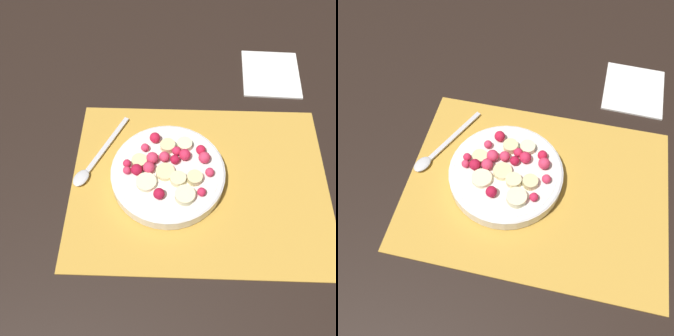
% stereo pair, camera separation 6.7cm
% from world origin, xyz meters
% --- Properties ---
extents(ground_plane, '(3.00, 3.00, 0.00)m').
position_xyz_m(ground_plane, '(0.00, 0.00, 0.00)').
color(ground_plane, black).
extents(placemat, '(0.47, 0.35, 0.01)m').
position_xyz_m(placemat, '(0.00, 0.00, 0.00)').
color(placemat, gold).
rests_on(placemat, ground_plane).
extents(fruit_bowl, '(0.21, 0.21, 0.05)m').
position_xyz_m(fruit_bowl, '(-0.06, 0.01, 0.02)').
color(fruit_bowl, white).
rests_on(fruit_bowl, placemat).
extents(spoon, '(0.10, 0.17, 0.01)m').
position_xyz_m(spoon, '(-0.20, 0.03, 0.01)').
color(spoon, silver).
rests_on(spoon, placemat).
extents(napkin, '(0.13, 0.15, 0.01)m').
position_xyz_m(napkin, '(0.17, 0.29, 0.00)').
color(napkin, white).
rests_on(napkin, ground_plane).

